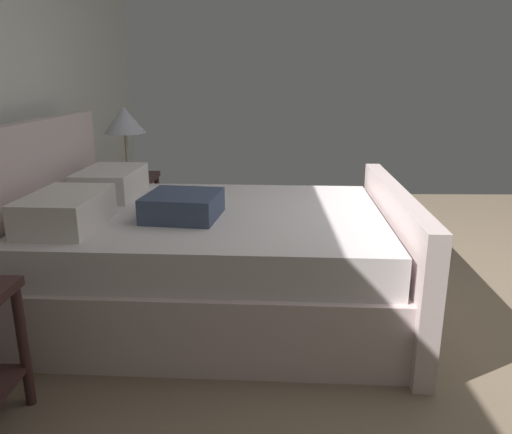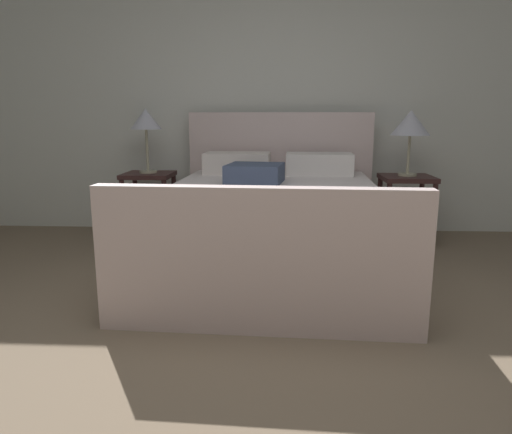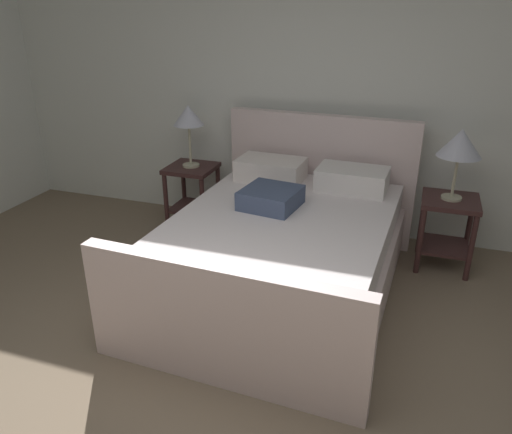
# 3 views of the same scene
# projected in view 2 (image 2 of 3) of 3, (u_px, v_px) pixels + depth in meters

# --- Properties ---
(ground_plane) EXTENTS (6.24, 5.78, 0.02)m
(ground_plane) POSITION_uv_depth(u_px,v_px,m) (247.00, 394.00, 1.94)
(ground_plane) COLOR #786551
(wall_back) EXTENTS (6.36, 0.12, 2.62)m
(wall_back) POSITION_uv_depth(u_px,v_px,m) (268.00, 95.00, 4.55)
(wall_back) COLOR silver
(wall_back) RESTS_ON ground
(bed) EXTENTS (1.79, 2.31, 1.14)m
(bed) POSITION_uv_depth(u_px,v_px,m) (273.00, 221.00, 3.50)
(bed) COLOR beige
(bed) RESTS_ON ground
(nightstand_right) EXTENTS (0.44, 0.44, 0.60)m
(nightstand_right) POSITION_uv_depth(u_px,v_px,m) (406.00, 198.00, 4.17)
(nightstand_right) COLOR #3E2423
(nightstand_right) RESTS_ON ground
(table_lamp_right) EXTENTS (0.33, 0.33, 0.56)m
(table_lamp_right) POSITION_uv_depth(u_px,v_px,m) (411.00, 124.00, 4.04)
(table_lamp_right) COLOR #B7B293
(table_lamp_right) RESTS_ON nightstand_right
(nightstand_left) EXTENTS (0.44, 0.44, 0.60)m
(nightstand_left) POSITION_uv_depth(u_px,v_px,m) (149.00, 194.00, 4.39)
(nightstand_left) COLOR #3E2423
(nightstand_left) RESTS_ON ground
(table_lamp_left) EXTENTS (0.28, 0.28, 0.58)m
(table_lamp_left) POSITION_uv_depth(u_px,v_px,m) (146.00, 121.00, 4.26)
(table_lamp_left) COLOR #B7B293
(table_lamp_left) RESTS_ON nightstand_left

